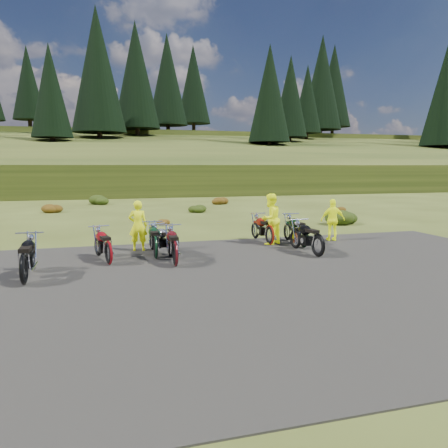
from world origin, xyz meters
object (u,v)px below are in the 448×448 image
object	(u,v)px
motorcycle_3	(173,258)
person_middle	(138,226)
motorcycle_0	(25,286)
motorcycle_7	(303,248)

from	to	relation	value
motorcycle_3	person_middle	xyz separation A→B (m)	(-0.95, 1.39, 0.85)
motorcycle_3	motorcycle_0	bearing A→B (deg)	98.06
motorcycle_3	person_middle	size ratio (longest dim) A/B	1.10
motorcycle_7	person_middle	distance (m)	5.80
motorcycle_7	person_middle	bearing A→B (deg)	81.30
motorcycle_3	motorcycle_7	distance (m)	4.71
person_middle	motorcycle_3	bearing A→B (deg)	134.50
motorcycle_0	person_middle	xyz separation A→B (m)	(3.03, 3.64, 0.85)
motorcycle_7	motorcycle_0	bearing A→B (deg)	108.32
motorcycle_0	motorcycle_7	size ratio (longest dim) A/B	1.02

